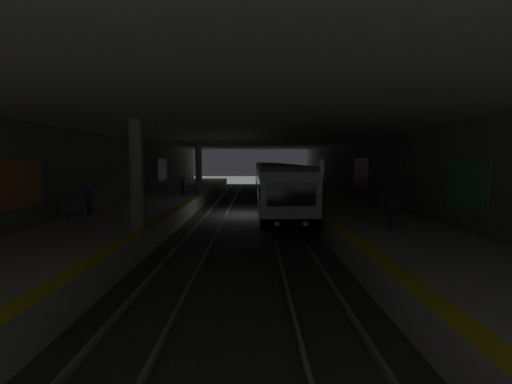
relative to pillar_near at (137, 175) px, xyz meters
name	(u,v)px	position (x,y,z in m)	size (l,w,h in m)	color
ground_plane	(247,215)	(10.13, -4.35, -3.33)	(120.00, 120.00, 0.00)	#383A38
track_left	(277,214)	(10.13, -6.55, -3.25)	(60.00, 1.53, 0.16)	gray
track_right	(217,214)	(10.13, -2.15, -3.25)	(60.00, 1.53, 0.16)	gray
platform_left	(337,207)	(10.13, -10.90, -2.80)	(60.00, 5.30, 1.06)	beige
platform_right	(157,208)	(10.13, 2.20, -2.80)	(60.00, 5.30, 1.06)	beige
wall_left	(377,176)	(10.15, -13.80, -0.52)	(60.00, 0.56, 5.60)	slate
wall_right	(116,176)	(10.14, 5.10, -0.52)	(60.00, 0.56, 5.60)	slate
ceiling_slab	(247,134)	(10.13, -4.35, 2.47)	(60.00, 19.40, 0.40)	beige
pillar_near	(137,175)	(0.00, 0.00, 0.00)	(0.56, 0.56, 4.55)	gray
pillar_far	(199,167)	(15.39, 0.00, 0.00)	(0.56, 0.56, 4.55)	gray
metro_train	(270,179)	(20.13, -6.55, -1.30)	(37.96, 2.83, 3.49)	#B7BCC6
bench_left_mid	(394,202)	(5.10, -12.88, -1.75)	(1.70, 0.47, 0.86)	#262628
bench_left_far	(348,188)	(14.27, -12.88, -1.75)	(1.70, 0.47, 0.86)	#262628
bench_right_near	(73,208)	(2.68, 4.18, -1.75)	(1.70, 0.47, 0.86)	#262628
bench_right_mid	(156,186)	(16.91, 4.18, -1.75)	(1.70, 0.47, 0.86)	#262628
person_waiting_near	(183,184)	(14.09, 1.13, -1.39)	(0.60, 0.22, 1.64)	#242424
person_walking_mid	(89,197)	(4.00, 4.03, -1.35)	(0.60, 0.23, 1.70)	#262626
person_standing_far	(311,182)	(16.83, -10.14, -1.40)	(0.60, 0.22, 1.62)	#454545
suitcase_rolling	(392,222)	(0.02, -10.68, -1.97)	(0.36, 0.21, 0.91)	navy
backpack_on_floor	(420,216)	(1.94, -12.86, -2.08)	(0.30, 0.20, 0.40)	#1E512D
trash_bin	(381,204)	(5.04, -12.15, -1.85)	(0.44, 0.44, 0.85)	#595B5E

